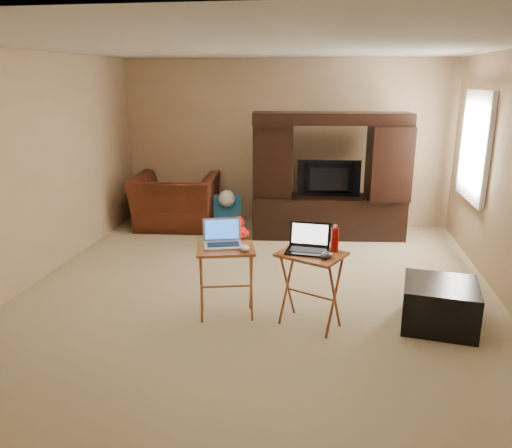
% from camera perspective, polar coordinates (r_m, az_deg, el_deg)
% --- Properties ---
extents(floor, '(5.50, 5.50, 0.00)m').
position_cam_1_polar(floor, '(5.44, 0.32, -7.53)').
color(floor, beige).
rests_on(floor, ground).
extents(ceiling, '(5.50, 5.50, 0.00)m').
position_cam_1_polar(ceiling, '(4.99, 0.36, 19.76)').
color(ceiling, silver).
rests_on(ceiling, ground).
extents(wall_back, '(5.00, 0.00, 5.00)m').
position_cam_1_polar(wall_back, '(7.77, 3.29, 9.22)').
color(wall_back, tan).
rests_on(wall_back, ground).
extents(wall_front, '(5.00, 0.00, 5.00)m').
position_cam_1_polar(wall_front, '(2.48, -8.87, -6.26)').
color(wall_front, tan).
rests_on(wall_front, ground).
extents(wall_left, '(0.00, 5.50, 5.50)m').
position_cam_1_polar(wall_left, '(5.96, -24.31, 5.69)').
color(wall_left, tan).
rests_on(wall_left, ground).
extents(window_pane, '(0.00, 1.20, 1.20)m').
position_cam_1_polar(window_pane, '(6.76, 23.90, 8.12)').
color(window_pane, white).
rests_on(window_pane, ground).
extents(window_frame, '(0.06, 1.14, 1.34)m').
position_cam_1_polar(window_frame, '(6.76, 23.74, 8.13)').
color(window_frame, white).
rests_on(window_frame, ground).
extents(entertainment_center, '(2.20, 0.77, 1.76)m').
position_cam_1_polar(entertainment_center, '(7.12, 8.37, 5.42)').
color(entertainment_center, black).
rests_on(entertainment_center, floor).
extents(television, '(0.90, 0.18, 0.51)m').
position_cam_1_polar(television, '(7.09, 8.35, 5.07)').
color(television, black).
rests_on(television, entertainment_center).
extents(recliner, '(1.32, 1.17, 0.80)m').
position_cam_1_polar(recliner, '(7.69, -9.15, 2.53)').
color(recliner, '#4D1D10').
rests_on(recliner, floor).
extents(child_rocker, '(0.47, 0.52, 0.54)m').
position_cam_1_polar(child_rocker, '(7.37, -3.52, 1.08)').
color(child_rocker, '#1B6596').
rests_on(child_rocker, floor).
extents(plush_toy, '(0.32, 0.27, 0.35)m').
position_cam_1_polar(plush_toy, '(7.03, -2.01, -0.45)').
color(plush_toy, red).
rests_on(plush_toy, floor).
extents(push_toy, '(0.62, 0.53, 0.39)m').
position_cam_1_polar(push_toy, '(7.40, 13.45, 0.12)').
color(push_toy, blue).
rests_on(push_toy, floor).
extents(ottoman, '(0.73, 0.73, 0.41)m').
position_cam_1_polar(ottoman, '(4.92, 20.24, -8.65)').
color(ottoman, black).
rests_on(ottoman, floor).
extents(tray_table_left, '(0.61, 0.53, 0.69)m').
position_cam_1_polar(tray_table_left, '(4.76, -3.41, -6.63)').
color(tray_table_left, '#AB5E29').
rests_on(tray_table_left, floor).
extents(tray_table_right, '(0.68, 0.63, 0.71)m').
position_cam_1_polar(tray_table_right, '(4.59, 6.23, -7.47)').
color(tray_table_right, brown).
rests_on(tray_table_right, floor).
extents(laptop_left, '(0.43, 0.39, 0.24)m').
position_cam_1_polar(laptop_left, '(4.63, -3.80, -1.16)').
color(laptop_left, '#ABABB0').
rests_on(laptop_left, tray_table_left).
extents(laptop_right, '(0.40, 0.33, 0.24)m').
position_cam_1_polar(laptop_right, '(4.44, 5.91, -1.74)').
color(laptop_right, black).
rests_on(laptop_right, tray_table_right).
extents(mouse_left, '(0.12, 0.16, 0.06)m').
position_cam_1_polar(mouse_left, '(4.53, -1.32, -2.76)').
color(mouse_left, white).
rests_on(mouse_left, tray_table_left).
extents(mouse_right, '(0.14, 0.17, 0.06)m').
position_cam_1_polar(mouse_right, '(4.34, 8.03, -3.54)').
color(mouse_right, '#3D3C41').
rests_on(mouse_right, tray_table_right).
extents(water_bottle, '(0.07, 0.07, 0.22)m').
position_cam_1_polar(water_bottle, '(4.50, 8.99, -1.77)').
color(water_bottle, '#BA160B').
rests_on(water_bottle, tray_table_right).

